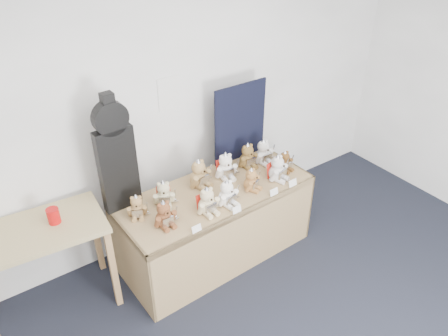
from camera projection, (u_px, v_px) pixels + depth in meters
room_shell at (169, 94)px, 3.76m from camera, size 6.00×6.00×6.00m
display_table at (220, 209)px, 3.87m from camera, size 1.78×0.78×0.73m
side_table at (39, 243)px, 3.31m from camera, size 1.05×0.64×0.84m
guitar_case at (116, 155)px, 3.40m from camera, size 0.31×0.10×1.01m
navy_board at (240, 122)px, 4.11m from camera, size 0.57×0.03×0.77m
red_cup at (53, 216)px, 3.28m from camera, size 0.09×0.09×0.12m
teddy_front_far_left at (164, 215)px, 3.39m from camera, size 0.21×0.17×0.26m
teddy_front_left at (207, 202)px, 3.53m from camera, size 0.22×0.18×0.27m
teddy_front_centre at (227, 194)px, 3.62m from camera, size 0.21×0.18×0.26m
teddy_front_right at (252, 180)px, 3.81m from camera, size 0.19×0.18×0.23m
teddy_front_far_right at (278, 169)px, 3.93m from camera, size 0.23×0.21×0.28m
teddy_front_end at (285, 162)px, 4.07m from camera, size 0.18×0.16×0.22m
teddy_back_left at (164, 194)px, 3.62m from camera, size 0.20×0.20×0.25m
teddy_back_centre_left at (199, 175)px, 3.84m from camera, size 0.24×0.22×0.29m
teddy_back_centre_right at (226, 167)px, 3.96m from camera, size 0.23×0.21×0.28m
teddy_back_right at (248, 157)px, 4.12m from camera, size 0.22×0.18×0.27m
teddy_back_end at (263, 153)px, 4.18m from camera, size 0.22×0.18×0.27m
teddy_back_far_left at (137, 207)px, 3.50m from camera, size 0.18×0.18×0.23m
entry_card_a at (197, 229)px, 3.36m from camera, size 0.08×0.02×0.06m
entry_card_b at (237, 210)px, 3.56m from camera, size 0.08×0.02×0.06m
entry_card_c at (274, 192)px, 3.77m from camera, size 0.09×0.02×0.06m
entry_card_d at (293, 183)px, 3.88m from camera, size 0.09×0.02×0.06m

